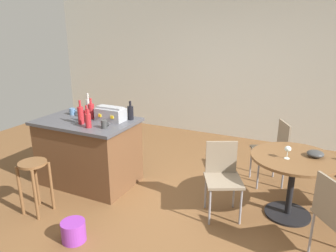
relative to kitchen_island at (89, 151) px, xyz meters
name	(u,v)px	position (x,y,z in m)	size (l,w,h in m)	color
ground_plane	(164,209)	(1.25, -0.20, -0.46)	(8.80, 8.80, 0.00)	brown
back_wall	(234,68)	(1.25, 2.81, 0.89)	(8.00, 0.10, 2.70)	beige
kitchen_island	(89,151)	(0.00, 0.00, 0.00)	(1.29, 0.86, 0.91)	brown
wooden_stool	(34,176)	(-0.07, -0.88, 0.00)	(0.32, 0.32, 0.64)	brown
dining_table	(293,171)	(2.60, 0.32, 0.10)	(0.94, 0.94, 0.73)	black
folding_chair_near	(222,174)	(1.87, 0.04, 0.04)	(0.54, 0.54, 0.85)	#7F705B
folding_chair_right	(274,148)	(2.29, 1.06, 0.07)	(0.54, 0.54, 0.88)	#7F705B
toolbox	(111,114)	(0.31, 0.13, 0.54)	(0.38, 0.22, 0.19)	gray
bottle_0	(130,112)	(0.52, 0.28, 0.55)	(0.08, 0.08, 0.25)	black
bottle_1	(81,115)	(0.05, -0.16, 0.57)	(0.07, 0.07, 0.31)	maroon
bottle_2	(87,116)	(0.07, -0.07, 0.54)	(0.08, 0.08, 0.22)	maroon
bottle_3	(89,107)	(-0.10, 0.19, 0.58)	(0.06, 0.06, 0.32)	#B7B2AD
bottle_4	(88,120)	(0.24, -0.25, 0.55)	(0.07, 0.07, 0.24)	maroon
bottle_5	(91,111)	(0.02, 0.09, 0.56)	(0.08, 0.08, 0.28)	maroon
cup_0	(73,111)	(-0.35, 0.13, 0.50)	(0.12, 0.08, 0.09)	#4C7099
cup_1	(104,124)	(0.43, -0.18, 0.50)	(0.12, 0.08, 0.10)	#383838
wine_glass	(288,149)	(2.52, 0.23, 0.38)	(0.07, 0.07, 0.14)	silver
serving_bowl	(315,154)	(2.80, 0.42, 0.31)	(0.18, 0.18, 0.07)	#383838
plastic_bucket	(74,231)	(0.67, -1.11, -0.35)	(0.25, 0.25, 0.22)	purple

